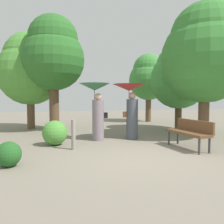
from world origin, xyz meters
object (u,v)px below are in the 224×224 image
at_px(tree_near_left, 30,68).
at_px(tree_mid_left, 53,54).
at_px(tree_near_right, 149,77).
at_px(tree_far_back, 179,76).
at_px(park_bench, 190,131).
at_px(tree_mid_right, 205,52).
at_px(path_marker_post, 73,135).
at_px(person_right, 130,101).
at_px(person_left, 96,102).

height_order(tree_near_left, tree_mid_left, tree_mid_left).
distance_m(tree_near_left, tree_near_right, 6.92).
bearing_deg(tree_far_back, tree_mid_left, 171.03).
bearing_deg(park_bench, tree_mid_right, 127.51).
height_order(park_bench, tree_mid_left, tree_mid_left).
bearing_deg(tree_far_back, park_bench, -114.72).
distance_m(tree_mid_right, path_marker_post, 5.58).
bearing_deg(tree_mid_left, tree_near_left, 135.69).
bearing_deg(tree_mid_right, path_marker_post, -169.92).
xyz_separation_m(person_right, path_marker_post, (-2.10, -1.22, -0.94)).
xyz_separation_m(park_bench, path_marker_post, (-3.31, 0.66, -0.08)).
distance_m(tree_mid_left, path_marker_post, 4.90).
bearing_deg(tree_mid_left, tree_mid_right, -29.20).
xyz_separation_m(tree_near_right, tree_mid_right, (-0.23, -5.84, 0.39)).
height_order(person_right, tree_far_back, tree_far_back).
xyz_separation_m(tree_far_back, path_marker_post, (-4.99, -2.98, -2.04)).
bearing_deg(tree_near_left, park_bench, -48.38).
xyz_separation_m(person_right, tree_far_back, (2.89, 1.76, 1.10)).
distance_m(tree_far_back, path_marker_post, 6.16).
relative_size(tree_near_left, tree_mid_right, 0.92).
height_order(tree_near_right, tree_far_back, tree_near_right).
height_order(tree_far_back, path_marker_post, tree_far_back).
xyz_separation_m(person_right, tree_near_right, (2.94, 5.48, 1.36)).
xyz_separation_m(person_right, tree_near_left, (-3.74, 3.70, 1.49)).
bearing_deg(park_bench, person_left, -135.61).
bearing_deg(park_bench, tree_far_back, 147.65).
xyz_separation_m(tree_mid_left, tree_far_back, (5.54, -0.87, -0.92)).
distance_m(person_left, tree_far_back, 4.61).
height_order(person_left, path_marker_post, person_left).
height_order(person_left, tree_mid_right, tree_mid_right).
bearing_deg(tree_mid_left, person_left, -61.28).
distance_m(person_left, tree_near_left, 4.71).
bearing_deg(tree_near_right, tree_mid_left, -153.12).
bearing_deg(person_left, person_right, -90.90).
bearing_deg(tree_near_left, person_left, -55.57).
relative_size(tree_mid_right, tree_far_back, 1.25).
relative_size(person_right, tree_mid_left, 0.39).
height_order(person_right, tree_mid_right, tree_mid_right).
height_order(park_bench, tree_near_right, tree_near_right).
relative_size(park_bench, tree_near_right, 0.37).
distance_m(person_right, tree_mid_right, 3.26).
relative_size(tree_near_right, path_marker_post, 4.84).
relative_size(tree_mid_left, path_marker_post, 5.89).
bearing_deg(tree_far_back, tree_near_left, 163.72).
bearing_deg(person_right, tree_mid_left, 45.41).
relative_size(person_left, park_bench, 1.27).
bearing_deg(tree_near_right, path_marker_post, -126.98).
height_order(tree_mid_left, path_marker_post, tree_mid_left).
xyz_separation_m(tree_near_left, path_marker_post, (1.65, -4.92, -2.43)).
relative_size(tree_mid_left, tree_mid_right, 1.03).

